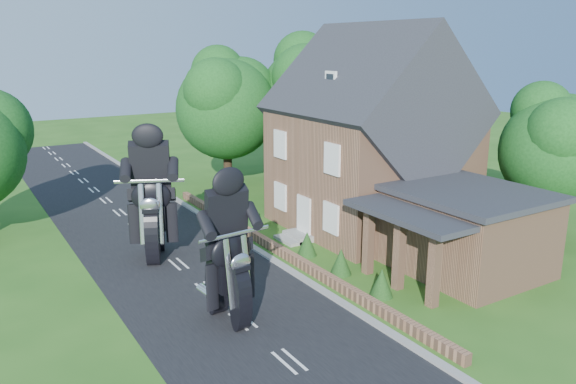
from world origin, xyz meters
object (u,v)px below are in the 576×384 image
annex (464,230)px  motorcycle_follow (155,239)px  motorcycle_lead (229,300)px  garden_wall (276,248)px  house (371,143)px

annex → motorcycle_follow: size_ratio=3.65×
motorcycle_lead → motorcycle_follow: motorcycle_follow is taller
annex → motorcycle_follow: (-10.46, 8.00, -0.87)m
garden_wall → annex: annex is taller
garden_wall → house: size_ratio=2.15×
annex → motorcycle_lead: bearing=174.5°
annex → house: bearing=84.8°
annex → motorcycle_lead: size_ratio=4.06×
motorcycle_lead → motorcycle_follow: 7.00m
house → motorcycle_lead: size_ratio=5.89×
annex → motorcycle_follow: bearing=142.6°
motorcycle_lead → annex: bearing=169.2°
garden_wall → house: bearing=9.2°
motorcycle_lead → motorcycle_follow: size_ratio=0.90×
house → motorcycle_lead: (-10.90, -5.80, -3.53)m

